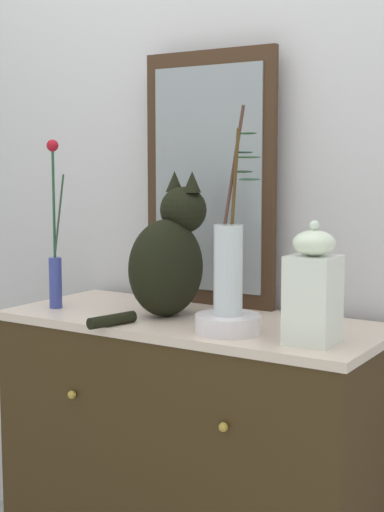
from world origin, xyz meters
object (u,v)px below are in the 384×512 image
object	(u,v)px
vase_glass_clear	(229,261)
jar_lidded_porcelain	(313,289)
sideboard	(192,473)
vase_slim_green	(55,256)
cat_sitting	(169,256)
mirror_leaning	(209,179)
bowl_porcelain	(228,324)

from	to	relation	value
vase_glass_clear	jar_lidded_porcelain	xyz separation A→B (m)	(0.24, 0.00, -0.05)
sideboard	vase_glass_clear	world-z (taller)	vase_glass_clear
vase_slim_green	cat_sitting	bearing A→B (deg)	14.29
sideboard	mirror_leaning	distance (m)	0.89
jar_lidded_porcelain	bowl_porcelain	bearing A→B (deg)	-178.61
sideboard	cat_sitting	size ratio (longest dim) A/B	2.66
sideboard	cat_sitting	distance (m)	0.64
cat_sitting	vase_glass_clear	world-z (taller)	vase_glass_clear
sideboard	vase_slim_green	world-z (taller)	vase_slim_green
vase_slim_green	bowl_porcelain	size ratio (longest dim) A/B	2.95
bowl_porcelain	cat_sitting	bearing A→B (deg)	157.58
vase_glass_clear	jar_lidded_porcelain	world-z (taller)	vase_glass_clear
jar_lidded_porcelain	sideboard	bearing A→B (deg)	165.93
vase_glass_clear	jar_lidded_porcelain	size ratio (longest dim) A/B	1.77
sideboard	cat_sitting	world-z (taller)	cat_sitting
jar_lidded_porcelain	vase_glass_clear	bearing A→B (deg)	-179.35
vase_glass_clear	bowl_porcelain	bearing A→B (deg)	-112.69
sideboard	vase_glass_clear	bearing A→B (deg)	-30.47
vase_glass_clear	jar_lidded_porcelain	distance (m)	0.24
vase_slim_green	bowl_porcelain	bearing A→B (deg)	-1.38
mirror_leaning	jar_lidded_porcelain	world-z (taller)	mirror_leaning
sideboard	vase_slim_green	distance (m)	0.77
vase_slim_green	jar_lidded_porcelain	bearing A→B (deg)	-0.61
sideboard	cat_sitting	bearing A→B (deg)	-176.89
vase_glass_clear	sideboard	bearing A→B (deg)	149.53
bowl_porcelain	vase_glass_clear	size ratio (longest dim) A/B	0.32
bowl_porcelain	vase_glass_clear	xyz separation A→B (m)	(0.00, 0.00, 0.16)
mirror_leaning	jar_lidded_porcelain	xyz separation A→B (m)	(0.49, -0.32, -0.26)
mirror_leaning	jar_lidded_porcelain	distance (m)	0.64
mirror_leaning	bowl_porcelain	distance (m)	0.55
cat_sitting	jar_lidded_porcelain	world-z (taller)	cat_sitting
jar_lidded_porcelain	mirror_leaning	bearing A→B (deg)	146.97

